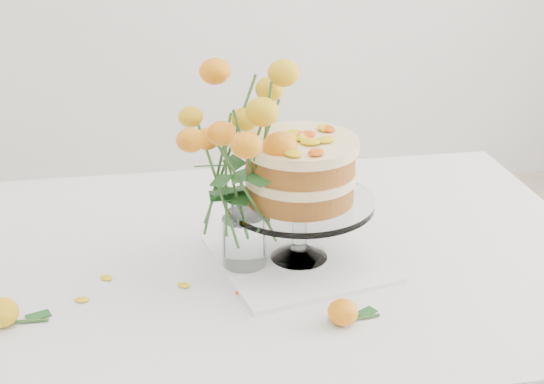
{
  "coord_description": "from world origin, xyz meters",
  "views": [
    {
      "loc": [
        -0.16,
        -1.3,
        1.47
      ],
      "look_at": [
        0.05,
        -0.05,
        0.91
      ],
      "focal_mm": 50.0,
      "sensor_mm": 36.0,
      "label": 1
    }
  ],
  "objects": [
    {
      "name": "table",
      "position": [
        0.0,
        0.0,
        0.67
      ],
      "size": [
        1.43,
        0.93,
        0.76
      ],
      "color": "tan",
      "rests_on": "ground"
    },
    {
      "name": "napkin",
      "position": [
        0.1,
        -0.04,
        0.76
      ],
      "size": [
        0.36,
        0.36,
        0.01
      ],
      "primitive_type": "cube",
      "rotation": [
        0.0,
        0.0,
        0.22
      ],
      "color": "white",
      "rests_on": "table"
    },
    {
      "name": "cake_stand",
      "position": [
        0.1,
        -0.04,
        0.93
      ],
      "size": [
        0.28,
        0.28,
        0.25
      ],
      "rotation": [
        0.0,
        0.0,
        -0.27
      ],
      "color": "silver",
      "rests_on": "napkin"
    },
    {
      "name": "rose_vase",
      "position": [
        -0.0,
        -0.05,
        1.0
      ],
      "size": [
        0.3,
        0.3,
        0.41
      ],
      "rotation": [
        0.0,
        0.0,
        0.11
      ],
      "color": "silver",
      "rests_on": "table"
    },
    {
      "name": "loose_rose_near",
      "position": [
        -0.42,
        -0.17,
        0.78
      ],
      "size": [
        0.1,
        0.06,
        0.05
      ],
      "rotation": [
        0.0,
        0.0,
        -0.04
      ],
      "color": "#F0A914",
      "rests_on": "table"
    },
    {
      "name": "loose_rose_far",
      "position": [
        0.13,
        -0.26,
        0.78
      ],
      "size": [
        0.09,
        0.05,
        0.04
      ],
      "rotation": [
        0.0,
        0.0,
        0.12
      ],
      "color": "#D9630A",
      "rests_on": "table"
    },
    {
      "name": "stray_petal_a",
      "position": [
        -0.12,
        -0.1,
        0.76
      ],
      "size": [
        0.03,
        0.02,
        0.0
      ],
      "primitive_type": "ellipsoid",
      "color": "yellow",
      "rests_on": "table"
    },
    {
      "name": "stray_petal_b",
      "position": [
        -0.02,
        -0.14,
        0.76
      ],
      "size": [
        0.03,
        0.02,
        0.0
      ],
      "primitive_type": "ellipsoid",
      "color": "yellow",
      "rests_on": "table"
    },
    {
      "name": "stray_petal_c",
      "position": [
        0.02,
        -0.18,
        0.76
      ],
      "size": [
        0.03,
        0.02,
        0.0
      ],
      "primitive_type": "ellipsoid",
      "color": "yellow",
      "rests_on": "table"
    },
    {
      "name": "stray_petal_d",
      "position": [
        -0.26,
        -0.05,
        0.76
      ],
      "size": [
        0.03,
        0.02,
        0.0
      ],
      "primitive_type": "ellipsoid",
      "color": "yellow",
      "rests_on": "table"
    },
    {
      "name": "stray_petal_e",
      "position": [
        -0.3,
        -0.12,
        0.76
      ],
      "size": [
        0.03,
        0.02,
        0.0
      ],
      "primitive_type": "ellipsoid",
      "color": "yellow",
      "rests_on": "table"
    }
  ]
}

